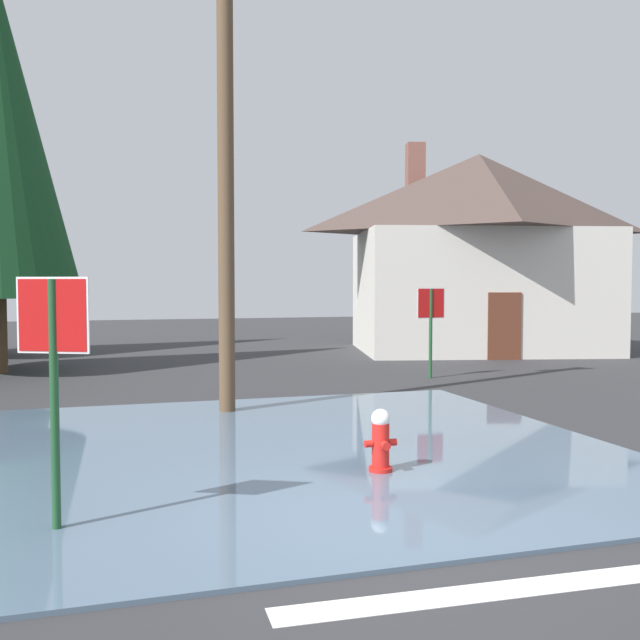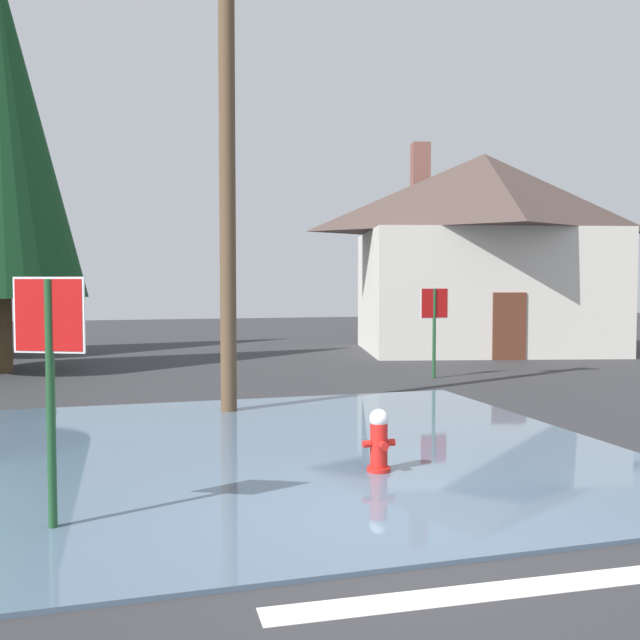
{
  "view_description": "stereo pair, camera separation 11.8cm",
  "coord_description": "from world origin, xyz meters",
  "px_view_note": "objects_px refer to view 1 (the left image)",
  "views": [
    {
      "loc": [
        -2.55,
        -6.16,
        2.26
      ],
      "look_at": [
        0.42,
        3.64,
        1.74
      ],
      "focal_mm": 40.29,
      "sensor_mm": 36.0,
      "label": 1
    },
    {
      "loc": [
        -2.44,
        -6.19,
        2.26
      ],
      "look_at": [
        0.42,
        3.64,
        1.74
      ],
      "focal_mm": 40.29,
      "sensor_mm": 36.0,
      "label": 2
    }
  ],
  "objects_px": {
    "stop_sign_near": "(54,352)",
    "stop_sign_far": "(431,314)",
    "fire_hydrant": "(381,442)",
    "house": "(478,249)",
    "utility_pole": "(225,114)"
  },
  "relations": [
    {
      "from": "stop_sign_near",
      "to": "stop_sign_far",
      "type": "xyz_separation_m",
      "value": [
        7.91,
        8.75,
        -0.11
      ]
    },
    {
      "from": "utility_pole",
      "to": "house",
      "type": "bearing_deg",
      "value": 42.35
    },
    {
      "from": "stop_sign_near",
      "to": "utility_pole",
      "type": "distance_m",
      "value": 7.0
    },
    {
      "from": "house",
      "to": "stop_sign_near",
      "type": "bearing_deg",
      "value": -130.42
    },
    {
      "from": "stop_sign_near",
      "to": "utility_pole",
      "type": "xyz_separation_m",
      "value": [
        2.48,
        5.52,
        3.51
      ]
    },
    {
      "from": "fire_hydrant",
      "to": "stop_sign_far",
      "type": "xyz_separation_m",
      "value": [
        4.36,
        7.76,
        1.15
      ]
    },
    {
      "from": "stop_sign_far",
      "to": "house",
      "type": "relative_size",
      "value": 0.23
    },
    {
      "from": "stop_sign_near",
      "to": "stop_sign_far",
      "type": "relative_size",
      "value": 1.07
    },
    {
      "from": "stop_sign_near",
      "to": "fire_hydrant",
      "type": "distance_m",
      "value": 3.9
    },
    {
      "from": "fire_hydrant",
      "to": "stop_sign_far",
      "type": "relative_size",
      "value": 0.36
    },
    {
      "from": "stop_sign_near",
      "to": "house",
      "type": "xyz_separation_m",
      "value": [
        12.43,
        14.59,
        1.75
      ]
    },
    {
      "from": "utility_pole",
      "to": "fire_hydrant",
      "type": "bearing_deg",
      "value": -76.75
    },
    {
      "from": "fire_hydrant",
      "to": "house",
      "type": "relative_size",
      "value": 0.08
    },
    {
      "from": "utility_pole",
      "to": "house",
      "type": "xyz_separation_m",
      "value": [
        9.95,
        9.06,
        -1.76
      ]
    },
    {
      "from": "stop_sign_near",
      "to": "fire_hydrant",
      "type": "xyz_separation_m",
      "value": [
        3.55,
        1.0,
        -1.26
      ]
    }
  ]
}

